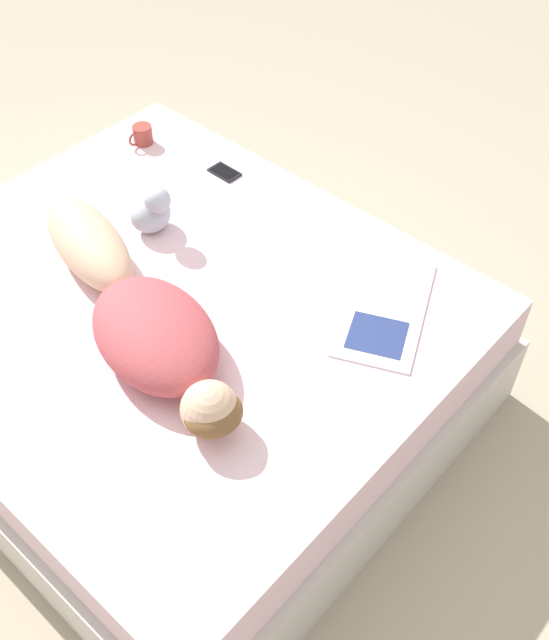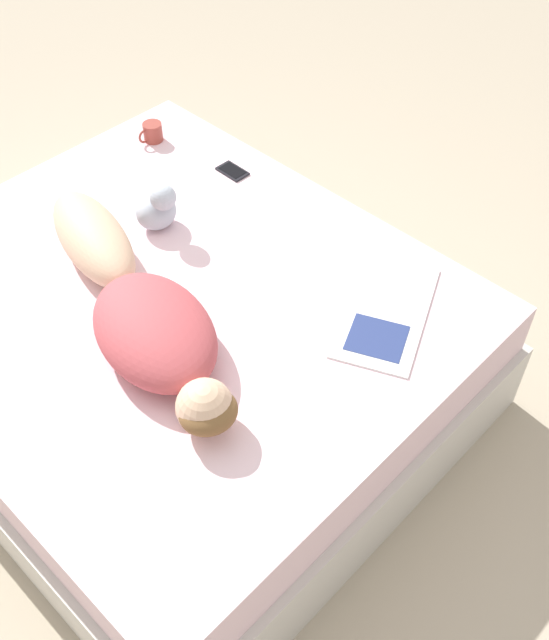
# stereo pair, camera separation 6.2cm
# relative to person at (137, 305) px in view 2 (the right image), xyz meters

# --- Properties ---
(ground_plane) EXTENTS (12.00, 12.00, 0.00)m
(ground_plane) POSITION_rel_person_xyz_m (-0.15, -0.05, -0.63)
(ground_plane) COLOR #B7A88E
(bed) EXTENTS (1.74, 2.00, 0.54)m
(bed) POSITION_rel_person_xyz_m (-0.15, -0.05, -0.36)
(bed) COLOR beige
(bed) RESTS_ON ground_plane
(person) EXTENTS (0.56, 1.27, 0.18)m
(person) POSITION_rel_person_xyz_m (0.00, 0.00, 0.00)
(person) COLOR #DBB28E
(person) RESTS_ON bed
(open_magazine) EXTENTS (0.59, 0.46, 0.01)m
(open_magazine) POSITION_rel_person_xyz_m (-0.61, 0.57, -0.09)
(open_magazine) COLOR white
(open_magazine) RESTS_ON bed
(coffee_mug) EXTENTS (0.12, 0.08, 0.08)m
(coffee_mug) POSITION_rel_person_xyz_m (-0.73, -0.81, -0.05)
(coffee_mug) COLOR #993D33
(coffee_mug) RESTS_ON bed
(cell_phone) EXTENTS (0.08, 0.13, 0.01)m
(cell_phone) POSITION_rel_person_xyz_m (-0.81, -0.40, -0.08)
(cell_phone) COLOR black
(cell_phone) RESTS_ON bed
(plush_toy) EXTENTS (0.16, 0.18, 0.21)m
(plush_toy) POSITION_rel_person_xyz_m (-0.37, -0.34, 0.00)
(plush_toy) COLOR #B2BCCC
(plush_toy) RESTS_ON bed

